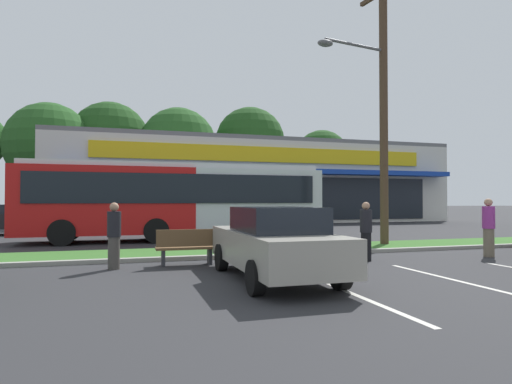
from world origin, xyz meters
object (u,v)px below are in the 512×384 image
Objects in this scene: car_2 at (274,243)px; pedestrian_by_pole at (114,236)px; utility_pole at (381,101)px; bus_stop_bench at (187,246)px; city_bus at (177,199)px; pedestrian_near_bench at (366,231)px; pedestrian_mid at (489,227)px.

car_2 is 2.80× the size of pedestrian_by_pole.
utility_pole reaches higher than car_2.
pedestrian_by_pole is at bearing 53.90° from car_2.
pedestrian_by_pole is at bearing 2.83° from bus_stop_bench.
pedestrian_near_bench is (4.37, -7.94, -0.93)m from city_bus.
pedestrian_near_bench reaches higher than car_2.
pedestrian_by_pole is at bearing -165.07° from utility_pole.
utility_pole is at bearing 161.73° from pedestrian_near_bench.
bus_stop_bench is 0.35× the size of car_2.
pedestrian_by_pole is (-1.81, -0.09, 0.32)m from bus_stop_bench.
utility_pole is at bearing -36.26° from city_bus.
city_bus is at bearing 143.98° from utility_pole.
car_2 is at bearing -39.61° from pedestrian_near_bench.
city_bus is at bearing -94.25° from bus_stop_bench.
utility_pole is at bearing -50.08° from car_2.
city_bus is at bearing -130.06° from pedestrian_near_bench.
pedestrian_near_bench is (4.92, -0.63, 0.33)m from bus_stop_bench.
pedestrian_near_bench is at bearing 172.74° from bus_stop_bench.
city_bus reaches higher than pedestrian_by_pole.
city_bus is at bearing -153.86° from pedestrian_mid.
car_2 is at bearing -84.53° from city_bus.
car_2 is at bearing 121.16° from bus_stop_bench.
utility_pole is 5.95m from pedestrian_near_bench.
pedestrian_mid is (10.77, -0.80, 0.06)m from pedestrian_by_pole.
pedestrian_mid reaches higher than pedestrian_near_bench.
pedestrian_by_pole is at bearing -107.90° from city_bus.
city_bus is 9.12m from pedestrian_near_bench.
utility_pole is 5.71× the size of pedestrian_mid.
utility_pole is 6.06× the size of pedestrian_near_bench.
city_bus is 7.83m from pedestrian_by_pole.
bus_stop_bench is (-0.54, -7.32, -1.26)m from city_bus.
bus_stop_bench is 1.85m from pedestrian_by_pole.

